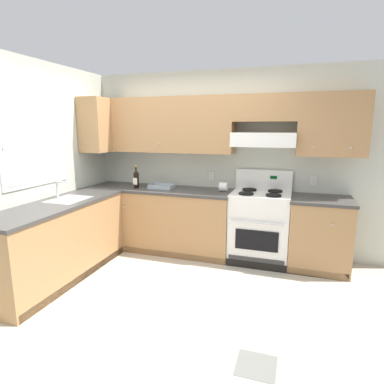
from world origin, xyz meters
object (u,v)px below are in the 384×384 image
stove (260,226)px  wine_bottle (136,179)px  paper_towel_roll (224,187)px  bowl (162,187)px

stove → wine_bottle: wine_bottle is taller
wine_bottle → paper_towel_roll: (1.25, 0.16, -0.07)m
stove → wine_bottle: size_ratio=3.65×
stove → bowl: stove is taller
stove → wine_bottle: (-1.76, -0.09, 0.57)m
wine_bottle → bowl: wine_bottle is taller
wine_bottle → bowl: size_ratio=0.97×
stove → wine_bottle: 1.85m
stove → paper_towel_roll: 0.71m
stove → paper_towel_roll: stove is taller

